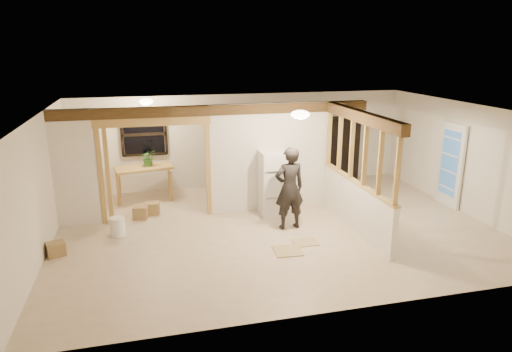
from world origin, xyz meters
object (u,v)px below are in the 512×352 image
object	(u,v)px
bookshelf	(342,149)
refrigerator	(273,183)
work_table	(145,183)
shop_vac	(87,201)
woman	(289,188)

from	to	relation	value
bookshelf	refrigerator	bearing A→B (deg)	-140.69
refrigerator	work_table	distance (m)	3.33
work_table	refrigerator	bearing A→B (deg)	-43.05
refrigerator	bookshelf	distance (m)	3.45
refrigerator	shop_vac	distance (m)	4.30
shop_vac	woman	bearing A→B (deg)	-25.11
shop_vac	bookshelf	bearing A→B (deg)	9.15
work_table	bookshelf	world-z (taller)	bookshelf
woman	work_table	bearing A→B (deg)	-46.78
woman	shop_vac	world-z (taller)	woman
work_table	bookshelf	size ratio (longest dim) A/B	0.75
woman	shop_vac	bearing A→B (deg)	-30.24
refrigerator	shop_vac	xyz separation A→B (m)	(-4.14, 1.09, -0.44)
refrigerator	woman	xyz separation A→B (m)	(0.09, -0.90, 0.15)
refrigerator	work_table	size ratio (longest dim) A/B	1.08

